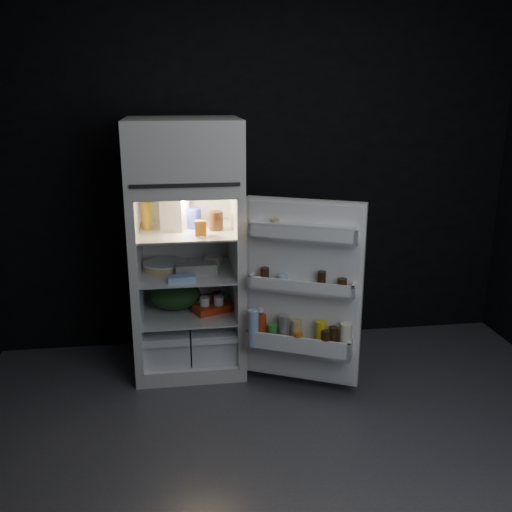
{
  "coord_description": "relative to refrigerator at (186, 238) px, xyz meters",
  "views": [
    {
      "loc": [
        -0.61,
        -2.58,
        1.97
      ],
      "look_at": [
        -0.1,
        1.0,
        0.9
      ],
      "focal_mm": 40.0,
      "sensor_mm": 36.0,
      "label": 1
    }
  ],
  "objects": [
    {
      "name": "floor",
      "position": [
        0.55,
        -1.32,
        -0.96
      ],
      "size": [
        4.0,
        3.4,
        0.0
      ],
      "primitive_type": "cube",
      "color": "#4C4C51",
      "rests_on": "ground"
    },
    {
      "name": "wall_back",
      "position": [
        0.55,
        0.38,
        0.39
      ],
      "size": [
        4.0,
        0.0,
        2.7
      ],
      "primitive_type": "cube",
      "color": "black",
      "rests_on": "ground"
    },
    {
      "name": "wall_front",
      "position": [
        0.55,
        -3.02,
        0.39
      ],
      "size": [
        4.0,
        0.0,
        2.7
      ],
      "primitive_type": "cube",
      "color": "black",
      "rests_on": "ground"
    },
    {
      "name": "refrigerator",
      "position": [
        0.0,
        0.0,
        0.0
      ],
      "size": [
        0.76,
        0.71,
        1.78
      ],
      "color": "silver",
      "rests_on": "ground"
    },
    {
      "name": "fridge_door",
      "position": [
        0.72,
        -0.54,
        -0.28
      ],
      "size": [
        0.73,
        0.48,
        1.22
      ],
      "color": "silver",
      "rests_on": "ground"
    },
    {
      "name": "milk_jug",
      "position": [
        -0.07,
        -0.02,
        0.19
      ],
      "size": [
        0.2,
        0.2,
        0.24
      ],
      "primitive_type": "cube",
      "rotation": [
        0.0,
        0.0,
        -0.36
      ],
      "color": "white",
      "rests_on": "refrigerator"
    },
    {
      "name": "mayo_jar",
      "position": [
        0.05,
        0.01,
        0.14
      ],
      "size": [
        0.13,
        0.13,
        0.14
      ],
      "primitive_type": "cylinder",
      "rotation": [
        0.0,
        0.0,
        -0.25
      ],
      "color": "#1E2DA4",
      "rests_on": "refrigerator"
    },
    {
      "name": "jam_jar",
      "position": [
        0.21,
        -0.07,
        0.14
      ],
      "size": [
        0.12,
        0.12,
        0.13
      ],
      "primitive_type": "cylinder",
      "rotation": [
        0.0,
        0.0,
        -0.27
      ],
      "color": "black",
      "rests_on": "refrigerator"
    },
    {
      "name": "amber_bottle",
      "position": [
        -0.27,
        0.02,
        0.18
      ],
      "size": [
        0.08,
        0.08,
        0.22
      ],
      "primitive_type": "cylinder",
      "rotation": [
        0.0,
        0.0,
        -0.06
      ],
      "color": "gold",
      "rests_on": "refrigerator"
    },
    {
      "name": "small_carton",
      "position": [
        0.09,
        -0.21,
        0.12
      ],
      "size": [
        0.08,
        0.06,
        0.1
      ],
      "primitive_type": "cube",
      "rotation": [
        0.0,
        0.0,
        -0.03
      ],
      "color": "#C46817",
      "rests_on": "refrigerator"
    },
    {
      "name": "egg_carton",
      "position": [
        0.06,
        -0.11,
        -0.19
      ],
      "size": [
        0.29,
        0.12,
        0.07
      ],
      "primitive_type": "cube",
      "rotation": [
        0.0,
        0.0,
        0.03
      ],
      "color": "gray",
      "rests_on": "refrigerator"
    },
    {
      "name": "pie",
      "position": [
        -0.16,
        0.04,
        -0.21
      ],
      "size": [
        0.33,
        0.33,
        0.04
      ],
      "primitive_type": "cylinder",
      "rotation": [
        0.0,
        0.0,
        0.08
      ],
      "color": "tan",
      "rests_on": "refrigerator"
    },
    {
      "name": "flat_package",
      "position": [
        -0.05,
        -0.26,
        -0.21
      ],
      "size": [
        0.2,
        0.12,
        0.04
      ],
      "primitive_type": "cube",
      "rotation": [
        0.0,
        0.0,
        0.12
      ],
      "color": "#93BBE3",
      "rests_on": "refrigerator"
    },
    {
      "name": "wrapped_pkg",
      "position": [
        0.2,
        0.12,
        -0.2
      ],
      "size": [
        0.14,
        0.13,
        0.05
      ],
      "primitive_type": "cube",
      "rotation": [
        0.0,
        0.0,
        -0.38
      ],
      "color": "#F4F0C8",
      "rests_on": "refrigerator"
    },
    {
      "name": "produce_bag",
      "position": [
        -0.09,
        0.02,
        -0.43
      ],
      "size": [
        0.42,
        0.37,
        0.2
      ],
      "primitive_type": "ellipsoid",
      "rotation": [
        0.0,
        0.0,
        0.18
      ],
      "color": "#193815",
      "rests_on": "refrigerator"
    },
    {
      "name": "yogurt_tray",
      "position": [
        0.17,
        -0.08,
        -0.5
      ],
      "size": [
        0.31,
        0.24,
        0.05
      ],
      "primitive_type": "cube",
      "rotation": [
        0.0,
        0.0,
        0.41
      ],
      "color": "#B7300F",
      "rests_on": "refrigerator"
    },
    {
      "name": "small_can_red",
      "position": [
        0.21,
        0.07,
        -0.48
      ],
      "size": [
        0.08,
        0.08,
        0.09
      ],
      "primitive_type": "cylinder",
      "rotation": [
        0.0,
        0.0,
        0.35
      ],
      "color": "#B7300F",
      "rests_on": "refrigerator"
    },
    {
      "name": "small_can_silver",
      "position": [
        0.22,
        0.07,
        -0.48
      ],
      "size": [
        0.09,
        0.09,
        0.09
      ],
      "primitive_type": "cylinder",
      "rotation": [
        0.0,
        0.0,
        -0.2
      ],
      "color": "silver",
      "rests_on": "refrigerator"
    }
  ]
}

